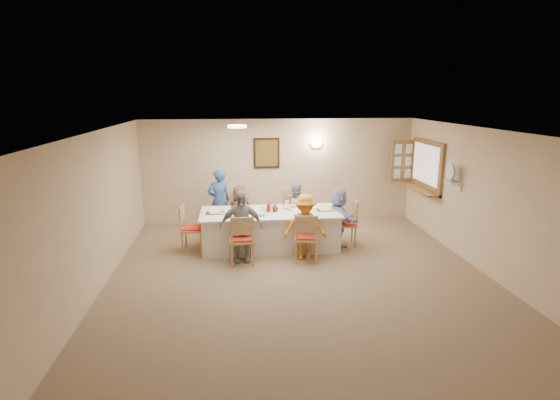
{
  "coord_description": "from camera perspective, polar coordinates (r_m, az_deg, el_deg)",
  "views": [
    {
      "loc": [
        -1.09,
        -6.83,
        3.06
      ],
      "look_at": [
        -0.2,
        1.4,
        1.05
      ],
      "focal_mm": 28.0,
      "sensor_mm": 36.0,
      "label": 1
    }
  ],
  "objects": [
    {
      "name": "placemat_fr",
      "position": [
        8.46,
        3.0,
        -2.14
      ],
      "size": [
        0.35,
        0.26,
        0.01
      ],
      "primitive_type": "cube",
      "color": "#472B19",
      "rests_on": "dining_table"
    },
    {
      "name": "chair_right_end",
      "position": [
        9.12,
        8.47,
        -2.94
      ],
      "size": [
        0.5,
        0.5,
        0.96
      ],
      "primitive_type": null,
      "rotation": [
        0.0,
        0.0,
        -1.66
      ],
      "color": "tan",
      "rests_on": "ground"
    },
    {
      "name": "hatch_sill",
      "position": [
        10.35,
        17.81,
        1.36
      ],
      "size": [
        0.3,
        1.5,
        0.05
      ],
      "primitive_type": "cube",
      "color": "olive",
      "rests_on": "room_walls"
    },
    {
      "name": "chair_front_right",
      "position": [
        8.18,
        3.4,
        -4.83
      ],
      "size": [
        0.5,
        0.5,
        0.94
      ],
      "primitive_type": null,
      "rotation": [
        0.0,
        0.0,
        3.01
      ],
      "color": "tan",
      "rests_on": "ground"
    },
    {
      "name": "napkin_bl",
      "position": [
        9.12,
        -4.13,
        -0.94
      ],
      "size": [
        0.14,
        0.14,
        0.01
      ],
      "primitive_type": "cube",
      "color": "yellow",
      "rests_on": "dining_table"
    },
    {
      "name": "diner_front_right",
      "position": [
        8.25,
        3.28,
        -3.51
      ],
      "size": [
        0.85,
        0.53,
        1.26
      ],
      "primitive_type": "imported",
      "rotation": [
        0.0,
        0.0,
        -0.04
      ],
      "color": "orange",
      "rests_on": "ground"
    },
    {
      "name": "chair_back_left",
      "position": [
        9.6,
        -5.27,
        -1.88
      ],
      "size": [
        0.51,
        0.51,
        1.0
      ],
      "primitive_type": null,
      "rotation": [
        0.0,
        0.0,
        -0.07
      ],
      "color": "tan",
      "rests_on": "ground"
    },
    {
      "name": "bowl_a",
      "position": [
        8.53,
        -2.67,
        -1.8
      ],
      "size": [
        0.33,
        0.33,
        0.06
      ],
      "primitive_type": "imported",
      "rotation": [
        0.0,
        0.0,
        -0.18
      ],
      "color": "white",
      "rests_on": "dining_table"
    },
    {
      "name": "chair_back_right",
      "position": [
        9.69,
        1.84,
        -1.71
      ],
      "size": [
        0.53,
        0.53,
        0.99
      ],
      "primitive_type": null,
      "rotation": [
        0.0,
        0.0,
        0.13
      ],
      "color": "tan",
      "rests_on": "ground"
    },
    {
      "name": "desk_fan",
      "position": [
        9.05,
        21.53,
        3.09
      ],
      "size": [
        0.3,
        0.3,
        0.28
      ],
      "primitive_type": null,
      "color": "#A5A5A8",
      "rests_on": "fan_shelf"
    },
    {
      "name": "napkin_re",
      "position": [
        8.94,
        7.06,
        -1.31
      ],
      "size": [
        0.15,
        0.15,
        0.01
      ],
      "primitive_type": "cube",
      "color": "yellow",
      "rests_on": "dining_table"
    },
    {
      "name": "napkin_br",
      "position": [
        9.24,
        3.33,
        -0.74
      ],
      "size": [
        0.15,
        0.15,
        0.01
      ],
      "primitive_type": "cube",
      "color": "yellow",
      "rests_on": "dining_table"
    },
    {
      "name": "drinking_glass",
      "position": [
        8.81,
        -2.3,
        -1.12
      ],
      "size": [
        0.06,
        0.06,
        0.09
      ],
      "primitive_type": "cylinder",
      "color": "silver",
      "rests_on": "dining_table"
    },
    {
      "name": "plate_re",
      "position": [
        8.95,
        5.87,
        -1.24
      ],
      "size": [
        0.23,
        0.23,
        0.01
      ],
      "primitive_type": "cylinder",
      "color": "white",
      "rests_on": "dining_table"
    },
    {
      "name": "diner_front_left",
      "position": [
        8.13,
        -5.11,
        -3.42
      ],
      "size": [
        0.8,
        0.34,
        1.37
      ],
      "primitive_type": "imported",
      "rotation": [
        0.0,
        0.0,
        -0.0
      ],
      "color": "#9D9D9D",
      "rests_on": "ground"
    },
    {
      "name": "plate_fl",
      "position": [
        8.35,
        -5.16,
        -2.31
      ],
      "size": [
        0.23,
        0.23,
        0.01
      ],
      "primitive_type": "cylinder",
      "color": "white",
      "rests_on": "dining_table"
    },
    {
      "name": "placemat_fl",
      "position": [
        8.35,
        -5.16,
        -2.37
      ],
      "size": [
        0.34,
        0.25,
        0.01
      ],
      "primitive_type": "cube",
      "color": "#472B19",
      "rests_on": "dining_table"
    },
    {
      "name": "diner_back_left",
      "position": [
        9.46,
        -5.27,
        -1.58
      ],
      "size": [
        0.61,
        0.44,
        1.17
      ],
      "primitive_type": "imported",
      "rotation": [
        0.0,
        0.0,
        3.2
      ],
      "color": "#522C28",
      "rests_on": "ground"
    },
    {
      "name": "condiment_brown",
      "position": [
        8.8,
        -1.13,
        -0.9
      ],
      "size": [
        0.14,
        0.14,
        0.18
      ],
      "primitive_type": "imported",
      "rotation": [
        0.0,
        0.0,
        -0.37
      ],
      "color": "#5B2518",
      "rests_on": "dining_table"
    },
    {
      "name": "napkin_le",
      "position": [
        8.71,
        -7.31,
        -1.71
      ],
      "size": [
        0.13,
        0.13,
        0.01
      ],
      "primitive_type": "cube",
      "color": "yellow",
      "rests_on": "dining_table"
    },
    {
      "name": "fan_shelf",
      "position": [
        9.09,
        21.62,
        2.16
      ],
      "size": [
        0.22,
        0.36,
        0.03
      ],
      "primitive_type": "cube",
      "color": "white",
      "rests_on": "room_walls"
    },
    {
      "name": "placemat_bl",
      "position": [
        9.16,
        -5.26,
        -0.93
      ],
      "size": [
        0.37,
        0.28,
        0.01
      ],
      "primitive_type": "cube",
      "color": "#472B19",
      "rests_on": "dining_table"
    },
    {
      "name": "plate_bl",
      "position": [
        9.16,
        -5.27,
        -0.87
      ],
      "size": [
        0.22,
        0.22,
        0.01
      ],
      "primitive_type": "cylinder",
      "color": "white",
      "rests_on": "dining_table"
    },
    {
      "name": "condiment_malt",
      "position": [
        8.77,
        -0.63,
        -1.0
      ],
      "size": [
        0.17,
        0.17,
        0.16
      ],
      "primitive_type": "imported",
      "rotation": [
        0.0,
        0.0,
        0.16
      ],
      "color": "#5B2518",
      "rests_on": "dining_table"
    },
    {
      "name": "plate_br",
      "position": [
        9.26,
        2.18,
        -0.67
      ],
      "size": [
        0.26,
        0.26,
        0.02
      ],
      "primitive_type": "cylinder",
      "color": "white",
      "rests_on": "dining_table"
    },
    {
      "name": "chair_front_left",
      "position": [
        8.08,
        -5.06,
        -5.08
      ],
      "size": [
        0.48,
        0.48,
        0.95
      ],
      "primitive_type": null,
      "rotation": [
        0.0,
        0.0,
        3.2
      ],
      "color": "tan",
      "rests_on": "ground"
    },
    {
      "name": "napkin_fl",
      "position": [
        8.31,
        -3.91,
        -2.39
      ],
      "size": [
        0.13,
        0.13,
        0.01
      ],
      "primitive_type": "cube",
      "color": "yellow",
      "rests_on": "dining_table"
    },
    {
      "name": "bowl_b",
      "position": [
        9.02,
        0.87,
        -0.91
      ],
      "size": [
        0.23,
        0.23,
        0.06
      ],
      "primitive_type": "imported",
      "rotation": [
        0.0,
        0.0,
        -0.06
      ],
      "color": "white",
      "rests_on": "dining_table"
    },
    {
      "name": "wall_picture",
      "position": [
        10.42,
        -1.78,
        6.14
      ],
      "size": [
        0.62,
        0.05,
        0.72
      ],
      "color": "black",
      "rests_on": "room_walls"
    },
    {
      "name": "caregiver",
      "position": [
        9.89,
        -7.95,
        -0.13
      ],
      "size": [
        0.72,
        0.64,
        1.46
      ],
      "primitive_type": "imported",
      "rotation": [
        0.0,
        0.0,
        3.43
      ],
      "color": "#32599A",
      "rests_on": "ground"
    },
    {
      "name": "placemat_re",
      "position": [
        8.95,
        5.87,
        -1.3
      ],
      "size": [
        0.34,
        0.25,
        0.01
      ],
      "primitive_type": "cube",
      "color": "#472B19",
      "rests_on": "dining_table"
    },
    {
      "name": "room_walls",
      "position": [
        7.09,
        2.83,
        1.03
      ],
      "size": [
        7.0,
        7.0,
        7.0
      ],
      "color": "#C8B394",
      "rests_on": "ground"
    },
    {
      "name": "placemat_br",
      "position": [
        9.26,
        2.18,
        -0.73
      ],
      "size": [
        0.37,
        0.28,
        0.01
      ],
      "primitive_type": "cube",
      "color": "#472B19",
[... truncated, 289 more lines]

